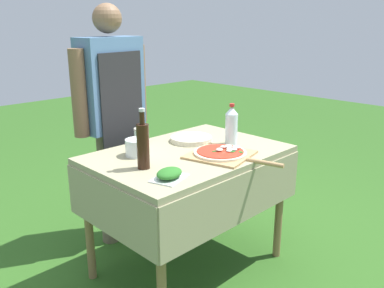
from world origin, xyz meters
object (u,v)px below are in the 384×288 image
object	(u,v)px
prep_table	(188,168)
person_cook	(113,108)
pizza_on_peel	(222,153)
water_bottle	(231,125)
mixing_tub	(137,147)
plate_stack	(191,139)
sauce_jar	(141,137)
oil_bottle	(143,145)
herb_container	(169,174)

from	to	relation	value
prep_table	person_cook	distance (m)	0.68
pizza_on_peel	water_bottle	size ratio (longest dim) A/B	2.22
person_cook	mixing_tub	xyz separation A→B (m)	(-0.16, -0.46, -0.13)
prep_table	water_bottle	bearing A→B (deg)	-13.46
prep_table	water_bottle	size ratio (longest dim) A/B	4.48
plate_stack	sauce_jar	size ratio (longest dim) A/B	2.60
plate_stack	mixing_tub	bearing A→B (deg)	178.16
person_cook	sauce_jar	world-z (taller)	person_cook
oil_bottle	prep_table	bearing A→B (deg)	5.78
person_cook	plate_stack	world-z (taller)	person_cook
pizza_on_peel	mixing_tub	bearing A→B (deg)	119.50
pizza_on_peel	oil_bottle	distance (m)	0.47
water_bottle	plate_stack	xyz separation A→B (m)	(-0.13, 0.21, -0.10)
person_cook	prep_table	bearing A→B (deg)	91.13
oil_bottle	mixing_tub	world-z (taller)	oil_bottle
prep_table	herb_container	world-z (taller)	herb_container
herb_container	prep_table	bearing A→B (deg)	33.57
oil_bottle	herb_container	world-z (taller)	oil_bottle
person_cook	oil_bottle	world-z (taller)	person_cook
pizza_on_peel	oil_bottle	world-z (taller)	oil_bottle
water_bottle	mixing_tub	size ratio (longest dim) A/B	1.86
water_bottle	sauce_jar	distance (m)	0.55
prep_table	mixing_tub	distance (m)	0.33
herb_container	mixing_tub	world-z (taller)	mixing_tub
pizza_on_peel	oil_bottle	bearing A→B (deg)	146.28
plate_stack	water_bottle	bearing A→B (deg)	-57.91
oil_bottle	person_cook	bearing A→B (deg)	67.96
water_bottle	herb_container	world-z (taller)	water_bottle
sauce_jar	pizza_on_peel	bearing A→B (deg)	-69.81
plate_stack	sauce_jar	xyz separation A→B (m)	(-0.26, 0.17, 0.03)
water_bottle	mixing_tub	world-z (taller)	water_bottle
plate_stack	sauce_jar	bearing A→B (deg)	147.74
sauce_jar	water_bottle	bearing A→B (deg)	-43.62
herb_container	plate_stack	bearing A→B (deg)	35.95
prep_table	herb_container	bearing A→B (deg)	-146.43
oil_bottle	mixing_tub	bearing A→B (deg)	60.88
herb_container	mixing_tub	bearing A→B (deg)	74.25
person_cook	plate_stack	xyz separation A→B (m)	(0.25, -0.47, -0.16)
person_cook	plate_stack	size ratio (longest dim) A/B	6.00
herb_container	plate_stack	distance (m)	0.64
pizza_on_peel	plate_stack	distance (m)	0.34
person_cook	sauce_jar	bearing A→B (deg)	80.66
oil_bottle	sauce_jar	bearing A→B (deg)	53.80
person_cook	mixing_tub	distance (m)	0.50
prep_table	sauce_jar	bearing A→B (deg)	108.16
prep_table	mixing_tub	world-z (taller)	mixing_tub
oil_bottle	plate_stack	distance (m)	0.55
pizza_on_peel	sauce_jar	distance (m)	0.53
prep_table	plate_stack	size ratio (longest dim) A/B	4.25
water_bottle	herb_container	bearing A→B (deg)	-165.75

